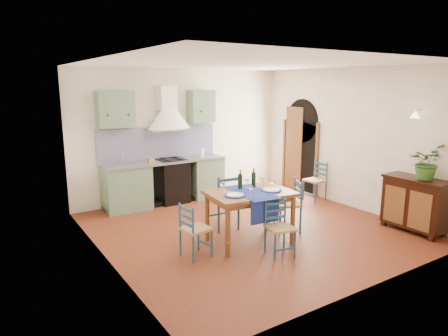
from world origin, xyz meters
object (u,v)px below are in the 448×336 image
Objects in this scene: dining_table at (250,198)px; chair_near at (279,228)px; sideboard at (415,202)px; potted_plant at (426,162)px.

dining_table reaches higher than chair_near.
chair_near is at bearing 168.97° from sideboard.
chair_near is 0.76× the size of sideboard.
potted_plant reaches higher than chair_near.
chair_near is 2.62m from sideboard.
potted_plant is (2.58, -0.62, 0.81)m from chair_near.
dining_table is at bearing 156.95° from sideboard.
sideboard is (2.57, -0.50, 0.09)m from chair_near.
chair_near is at bearing 166.56° from potted_plant.
potted_plant is (0.00, -0.11, 0.72)m from sideboard.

